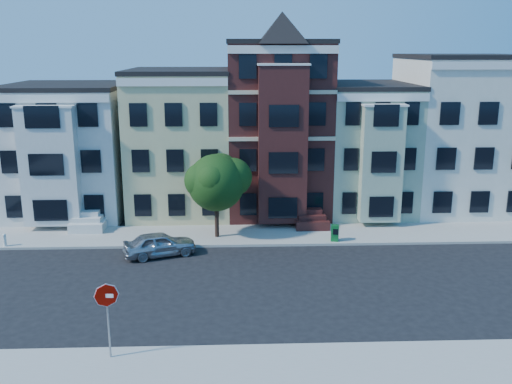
{
  "coord_description": "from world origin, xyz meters",
  "views": [
    {
      "loc": [
        -3.14,
        -26.75,
        11.78
      ],
      "look_at": [
        -1.98,
        3.03,
        4.2
      ],
      "focal_mm": 40.0,
      "sensor_mm": 36.0,
      "label": 1
    }
  ],
  "objects_px": {
    "fire_hydrant": "(5,241)",
    "newspaper_box": "(335,233)",
    "stop_sign": "(108,316)",
    "street_tree": "(216,186)",
    "parked_car": "(160,244)"
  },
  "relations": [
    {
      "from": "fire_hydrant",
      "to": "newspaper_box",
      "type": "bearing_deg",
      "value": 0.54
    },
    {
      "from": "newspaper_box",
      "to": "stop_sign",
      "type": "relative_size",
      "value": 0.29
    },
    {
      "from": "stop_sign",
      "to": "street_tree",
      "type": "bearing_deg",
      "value": 79.9
    },
    {
      "from": "parked_car",
      "to": "street_tree",
      "type": "bearing_deg",
      "value": -67.2
    },
    {
      "from": "street_tree",
      "to": "fire_hydrant",
      "type": "distance_m",
      "value": 13.13
    },
    {
      "from": "street_tree",
      "to": "stop_sign",
      "type": "distance_m",
      "value": 14.9
    },
    {
      "from": "street_tree",
      "to": "stop_sign",
      "type": "xyz_separation_m",
      "value": [
        -3.73,
        -14.34,
        -1.54
      ]
    },
    {
      "from": "fire_hydrant",
      "to": "stop_sign",
      "type": "height_order",
      "value": "stop_sign"
    },
    {
      "from": "newspaper_box",
      "to": "parked_car",
      "type": "bearing_deg",
      "value": -155.71
    },
    {
      "from": "fire_hydrant",
      "to": "stop_sign",
      "type": "xyz_separation_m",
      "value": [
        9.0,
        -13.04,
        1.41
      ]
    },
    {
      "from": "fire_hydrant",
      "to": "street_tree",
      "type": "bearing_deg",
      "value": 5.83
    },
    {
      "from": "newspaper_box",
      "to": "fire_hydrant",
      "type": "xyz_separation_m",
      "value": [
        -20.03,
        -0.19,
        -0.19
      ]
    },
    {
      "from": "fire_hydrant",
      "to": "stop_sign",
      "type": "distance_m",
      "value": 15.91
    },
    {
      "from": "parked_car",
      "to": "stop_sign",
      "type": "xyz_separation_m",
      "value": [
        -0.48,
        -11.44,
        1.16
      ]
    },
    {
      "from": "newspaper_box",
      "to": "stop_sign",
      "type": "distance_m",
      "value": 17.27
    }
  ]
}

